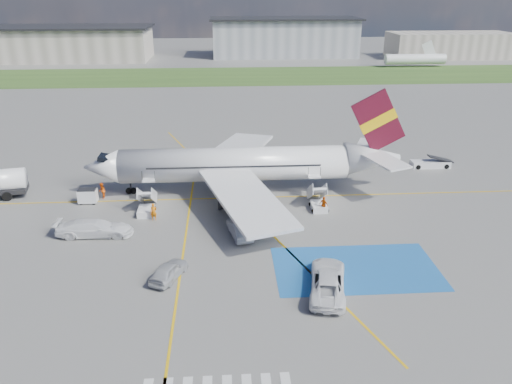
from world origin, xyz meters
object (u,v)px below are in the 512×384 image
(gpu_cart, at_px, (88,197))
(car_silver_b, at_px, (240,229))
(car_silver_a, at_px, (169,271))
(van_white_a, at_px, (328,278))
(van_white_b, at_px, (94,226))
(belt_loader, at_px, (431,164))
(airliner, at_px, (247,164))

(gpu_cart, relative_size, car_silver_b, 0.43)
(gpu_cart, height_order, car_silver_a, gpu_cart)
(gpu_cart, distance_m, car_silver_a, 19.32)
(van_white_a, bearing_deg, car_silver_b, -43.93)
(gpu_cart, bearing_deg, van_white_a, -38.78)
(van_white_a, distance_m, van_white_b, 23.25)
(belt_loader, bearing_deg, van_white_a, -124.45)
(van_white_b, bearing_deg, airliner, -54.00)
(airliner, distance_m, car_silver_b, 11.70)
(airliner, relative_size, car_silver_a, 8.59)
(airliner, relative_size, car_silver_b, 7.87)
(gpu_cart, xyz_separation_m, car_silver_a, (10.49, -16.23, -0.02))
(belt_loader, distance_m, car_silver_b, 31.79)
(car_silver_a, xyz_separation_m, van_white_b, (-7.90, 8.19, 0.35))
(car_silver_a, height_order, car_silver_b, car_silver_b)
(belt_loader, height_order, car_silver_a, belt_loader)
(car_silver_b, relative_size, van_white_b, 0.85)
(van_white_a, relative_size, van_white_b, 1.06)
(belt_loader, relative_size, van_white_b, 1.00)
(airliner, distance_m, van_white_b, 18.60)
(belt_loader, xyz_separation_m, car_silver_a, (-32.21, -25.37, 0.32))
(belt_loader, relative_size, car_silver_b, 1.17)
(van_white_a, height_order, van_white_b, van_white_a)
(car_silver_a, xyz_separation_m, van_white_a, (12.76, -2.47, 0.36))
(car_silver_b, bearing_deg, gpu_cart, -40.62)
(belt_loader, relative_size, car_silver_a, 1.28)
(airliner, relative_size, gpu_cart, 18.24)
(airliner, bearing_deg, van_white_a, -75.60)
(gpu_cart, relative_size, belt_loader, 0.37)
(airliner, xyz_separation_m, car_silver_a, (-7.36, -18.56, -2.66))
(gpu_cart, bearing_deg, belt_loader, 12.11)
(van_white_a, bearing_deg, van_white_b, -15.66)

